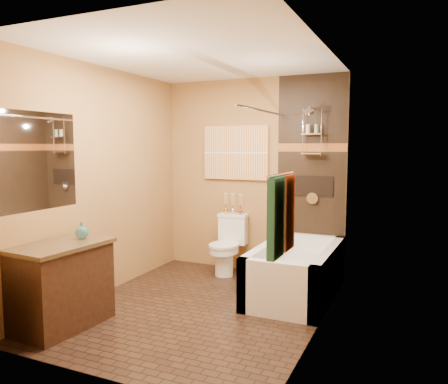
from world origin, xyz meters
The scene contains 23 objects.
floor centered at (0.00, 0.00, 0.00)m, with size 3.00×3.00×0.00m, color black.
wall_left centered at (-1.20, 0.00, 1.25)m, with size 0.02×3.00×2.50m, color #A57740.
wall_right centered at (1.20, 0.00, 1.25)m, with size 0.02×3.00×2.50m, color #A57740.
wall_back centered at (0.00, 1.50, 1.25)m, with size 2.40×0.02×2.50m, color #A57740.
wall_front centered at (0.00, -1.50, 1.25)m, with size 2.40×0.02×2.50m, color #A57740.
ceiling centered at (0.00, 0.00, 2.50)m, with size 3.00×3.00×0.00m, color silver.
alcove_tile_back centered at (0.78, 1.49, 1.25)m, with size 0.85×0.01×2.50m, color black.
alcove_tile_right centered at (1.19, 0.75, 1.25)m, with size 0.01×1.50×2.50m, color black.
mosaic_band_back centered at (0.78, 1.48, 1.62)m, with size 0.85×0.01×0.10m, color brown.
mosaic_band_right centered at (1.18, 0.75, 1.62)m, with size 0.01×1.50×0.10m, color brown.
alcove_niche centered at (0.80, 1.48, 1.15)m, with size 0.50×0.01×0.25m, color black.
shower_fixtures centered at (0.80, 1.38, 1.67)m, with size 0.24×0.33×1.16m.
curtain_rod centered at (0.40, 0.75, 2.02)m, with size 0.03×0.03×1.55m, color silver.
towel_bar centered at (1.15, -1.05, 1.45)m, with size 0.02×0.02×0.55m, color silver.
towel_teal centered at (1.16, -1.18, 1.18)m, with size 0.05×0.22×0.52m, color #227170.
towel_rust centered at (1.16, -0.92, 1.18)m, with size 0.05×0.22×0.52m, color maroon.
sunset_painting centered at (-0.22, 1.48, 1.55)m, with size 0.90×0.04×0.70m, color #C5722E.
vanity_mirror centered at (-1.19, -0.93, 1.50)m, with size 0.01×1.00×0.90m, color white.
bathtub centered at (0.80, 0.75, 0.22)m, with size 0.80×1.50×0.55m.
toilet centered at (-0.22, 1.22, 0.38)m, with size 0.39×0.58×0.75m.
vanity centered at (-0.92, -0.93, 0.39)m, with size 0.59×0.91×0.77m.
teal_bottle centered at (-0.87, -0.70, 0.85)m, with size 0.12×0.12×0.20m, color teal, non-canonical shape.
bud_vases centered at (-0.22, 1.39, 0.89)m, with size 0.26×0.06×0.26m.
Camera 1 is at (1.98, -3.83, 1.64)m, focal length 35.00 mm.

